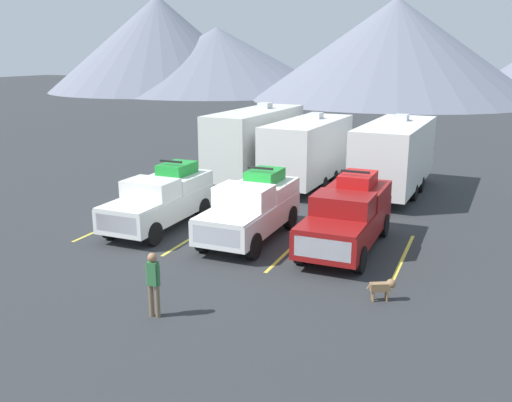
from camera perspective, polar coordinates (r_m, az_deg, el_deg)
ground_plane at (r=19.78m, az=-2.06°, el=-4.63°), size 240.00×240.00×0.00m
pickup_truck_a at (r=21.98m, az=-9.66°, el=0.28°), size 2.16×5.38×2.50m
pickup_truck_b at (r=20.33m, az=-0.41°, el=-0.64°), size 2.17×5.35×2.52m
pickup_truck_c at (r=19.60m, az=9.41°, el=-1.40°), size 2.24×5.70×2.59m
lot_stripe_a at (r=23.26m, az=-13.94°, el=-2.04°), size 0.12×5.50×0.01m
lot_stripe_b at (r=21.29m, az=-5.74°, el=-3.25°), size 0.12×5.50×0.01m
lot_stripe_c at (r=19.85m, az=3.91°, el=-4.57°), size 0.12×5.50×0.01m
lot_stripe_d at (r=19.06m, az=14.75°, el=-5.90°), size 0.12×5.50×0.01m
camper_trailer_a at (r=29.61m, az=-0.04°, el=6.20°), size 2.73×9.07×4.02m
camper_trailer_b at (r=28.33m, az=5.36°, el=5.35°), size 2.84×8.40×3.65m
camper_trailer_c at (r=27.44m, az=14.06°, el=4.74°), size 2.93×8.86×3.72m
person_a at (r=14.56m, az=-10.50°, el=-8.01°), size 0.39×0.24×1.75m
dog at (r=15.84m, az=13.00°, el=-8.55°), size 0.75×0.48×0.63m
mountain_ridge at (r=88.78m, az=16.38°, el=14.74°), size 141.49×52.04×16.31m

